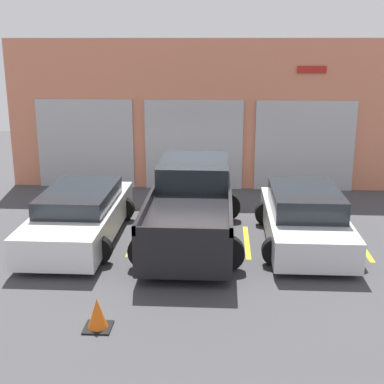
% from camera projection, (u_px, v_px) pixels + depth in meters
% --- Properties ---
extents(ground_plane, '(28.00, 28.00, 0.00)m').
position_uv_depth(ground_plane, '(195.00, 216.00, 14.91)').
color(ground_plane, '#3D3D3F').
extents(shophouse_building, '(12.58, 0.68, 4.81)m').
position_uv_depth(shophouse_building, '(200.00, 116.00, 17.43)').
color(shophouse_building, '#D17A5B').
rests_on(shophouse_building, ground).
extents(pickup_truck, '(2.49, 5.37, 1.71)m').
position_uv_depth(pickup_truck, '(192.00, 206.00, 13.13)').
color(pickup_truck, black).
rests_on(pickup_truck, ground).
extents(sedan_white, '(2.21, 4.78, 1.24)m').
position_uv_depth(sedan_white, '(80.00, 215.00, 13.09)').
color(sedan_white, white).
rests_on(sedan_white, ground).
extents(sedan_side, '(2.22, 4.28, 1.32)m').
position_uv_depth(sedan_side, '(305.00, 218.00, 12.78)').
color(sedan_side, silver).
rests_on(sedan_side, ground).
extents(parking_stripe_far_left, '(0.12, 2.20, 0.01)m').
position_uv_depth(parking_stripe_far_left, '(27.00, 237.00, 13.30)').
color(parking_stripe_far_left, gold).
rests_on(parking_stripe_far_left, ground).
extents(parking_stripe_left, '(0.12, 2.20, 0.01)m').
position_uv_depth(parking_stripe_left, '(135.00, 239.00, 13.15)').
color(parking_stripe_left, gold).
rests_on(parking_stripe_left, ground).
extents(parking_stripe_centre, '(0.12, 2.20, 0.01)m').
position_uv_depth(parking_stripe_centre, '(247.00, 242.00, 12.99)').
color(parking_stripe_centre, gold).
rests_on(parking_stripe_centre, ground).
extents(parking_stripe_right, '(0.12, 2.20, 0.01)m').
position_uv_depth(parking_stripe_right, '(361.00, 244.00, 12.84)').
color(parking_stripe_right, gold).
rests_on(parking_stripe_right, ground).
extents(traffic_cone, '(0.47, 0.47, 0.55)m').
position_uv_depth(traffic_cone, '(97.00, 315.00, 9.02)').
color(traffic_cone, black).
rests_on(traffic_cone, ground).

